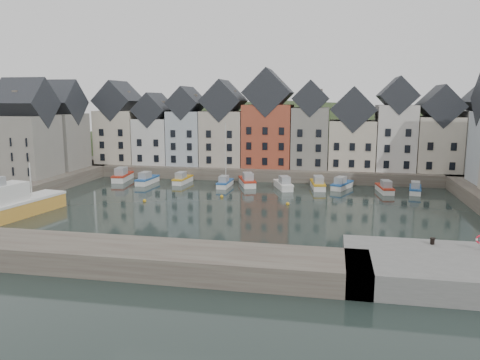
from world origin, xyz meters
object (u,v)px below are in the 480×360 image
(boat_a, at_px, (123,176))
(mooring_bollard, at_px, (432,241))
(large_vessel, at_px, (15,204))
(boat_d, at_px, (225,183))

(boat_a, bearing_deg, mooring_bollard, -45.28)
(large_vessel, distance_m, mooring_bollard, 47.35)
(boat_a, relative_size, mooring_bollard, 12.80)
(boat_a, xyz_separation_m, large_vessel, (-1.50, -26.87, 0.78))
(large_vessel, bearing_deg, mooring_bollard, -1.50)
(boat_d, relative_size, large_vessel, 0.80)
(large_vessel, bearing_deg, boat_a, 95.56)
(mooring_bollard, bearing_deg, boat_a, 141.96)
(boat_d, bearing_deg, mooring_bollard, -50.73)
(large_vessel, bearing_deg, boat_d, 58.63)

